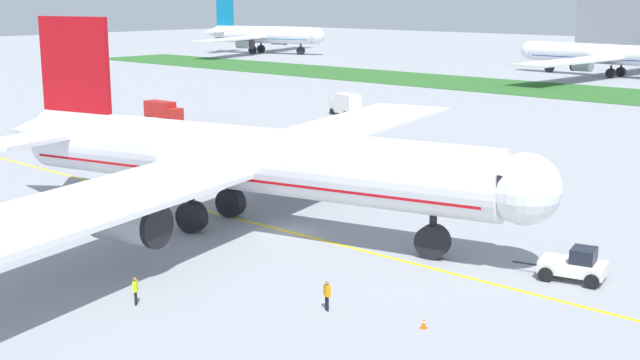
# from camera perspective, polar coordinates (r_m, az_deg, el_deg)

# --- Properties ---
(ground_plane) EXTENTS (600.00, 600.00, 0.00)m
(ground_plane) POSITION_cam_1_polar(r_m,az_deg,el_deg) (62.73, -2.43, -3.55)
(ground_plane) COLOR #9399A0
(ground_plane) RESTS_ON ground
(apron_taxi_line) EXTENTS (280.00, 0.36, 0.01)m
(apron_taxi_line) POSITION_cam_1_polar(r_m,az_deg,el_deg) (62.97, -2.20, -3.48)
(apron_taxi_line) COLOR yellow
(apron_taxi_line) RESTS_ON ground
(airliner_foreground) EXTENTS (46.72, 75.06, 15.52)m
(airliner_foreground) POSITION_cam_1_polar(r_m,az_deg,el_deg) (62.94, -5.60, 1.38)
(airliner_foreground) COLOR white
(airliner_foreground) RESTS_ON ground
(pushback_tug) EXTENTS (5.83, 3.35, 2.11)m
(pushback_tug) POSITION_cam_1_polar(r_m,az_deg,el_deg) (54.51, 16.82, -5.51)
(pushback_tug) COLOR white
(pushback_tug) RESTS_ON ground
(ground_crew_wingwalker_port) EXTENTS (0.56, 0.42, 1.73)m
(ground_crew_wingwalker_port) POSITION_cam_1_polar(r_m,az_deg,el_deg) (47.28, 0.47, -7.60)
(ground_crew_wingwalker_port) COLOR black
(ground_crew_wingwalker_port) RESTS_ON ground
(ground_crew_wingwalker_starboard) EXTENTS (0.47, 0.48, 1.64)m
(ground_crew_wingwalker_starboard) POSITION_cam_1_polar(r_m,az_deg,el_deg) (49.26, -12.35, -7.13)
(ground_crew_wingwalker_starboard) COLOR black
(ground_crew_wingwalker_starboard) RESTS_ON ground
(traffic_cone_port_wing) EXTENTS (0.36, 0.36, 0.58)m
(traffic_cone_port_wing) POSITION_cam_1_polar(r_m,az_deg,el_deg) (45.51, 7.02, -9.55)
(traffic_cone_port_wing) COLOR #F2590C
(traffic_cone_port_wing) RESTS_ON ground
(service_truck_fuel_bowser) EXTENTS (5.84, 3.65, 3.22)m
(service_truck_fuel_bowser) POSITION_cam_1_polar(r_m,az_deg,el_deg) (123.22, 1.72, 5.15)
(service_truck_fuel_bowser) COLOR white
(service_truck_fuel_bowser) RESTS_ON ground
(service_truck_catering_van) EXTENTS (6.15, 2.47, 2.94)m
(service_truck_catering_van) POSITION_cam_1_polar(r_m,az_deg,el_deg) (118.00, -10.54, 4.56)
(service_truck_catering_van) COLOR #B21E19
(service_truck_catering_van) RESTS_ON ground
(parked_airliner_far_left) EXTENTS (39.64, 61.91, 15.97)m
(parked_airliner_far_left) POSITION_cam_1_polar(r_m,az_deg,el_deg) (256.00, -3.90, 9.71)
(parked_airliner_far_left) COLOR white
(parked_airliner_far_left) RESTS_ON ground
(parked_airliner_far_centre) EXTENTS (42.11, 66.98, 13.68)m
(parked_airliner_far_centre) POSITION_cam_1_polar(r_m,az_deg,el_deg) (192.76, 18.83, 7.99)
(parked_airliner_far_centre) COLOR white
(parked_airliner_far_centre) RESTS_ON ground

